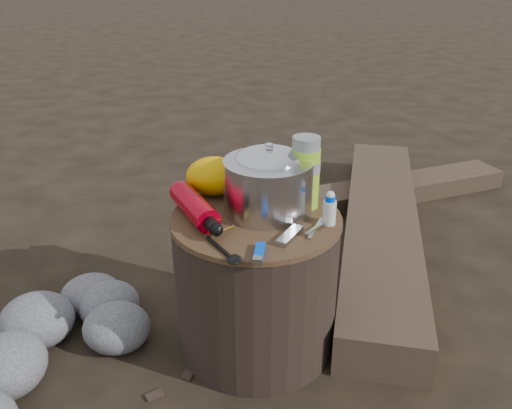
{
  "coord_description": "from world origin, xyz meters",
  "views": [
    {
      "loc": [
        0.04,
        -1.34,
        1.12
      ],
      "look_at": [
        0.0,
        0.0,
        0.48
      ],
      "focal_mm": 37.56,
      "sensor_mm": 36.0,
      "label": 1
    }
  ],
  "objects_px": {
    "camping_pot": "(269,179)",
    "travel_mug": "(289,181)",
    "fuel_bottle": "(194,206)",
    "log_main": "(381,226)",
    "stump": "(256,283)",
    "thermos": "(305,173)"
  },
  "relations": [
    {
      "from": "log_main",
      "to": "camping_pot",
      "type": "xyz_separation_m",
      "value": [
        -0.47,
        -0.6,
        0.46
      ]
    },
    {
      "from": "fuel_bottle",
      "to": "travel_mug",
      "type": "xyz_separation_m",
      "value": [
        0.27,
        0.15,
        0.02
      ]
    },
    {
      "from": "stump",
      "to": "thermos",
      "type": "xyz_separation_m",
      "value": [
        0.14,
        0.08,
        0.32
      ]
    },
    {
      "from": "thermos",
      "to": "travel_mug",
      "type": "relative_size",
      "value": 1.98
    },
    {
      "from": "fuel_bottle",
      "to": "travel_mug",
      "type": "height_order",
      "value": "travel_mug"
    },
    {
      "from": "camping_pot",
      "to": "travel_mug",
      "type": "xyz_separation_m",
      "value": [
        0.06,
        0.08,
        -0.04
      ]
    },
    {
      "from": "fuel_bottle",
      "to": "travel_mug",
      "type": "distance_m",
      "value": 0.31
    },
    {
      "from": "travel_mug",
      "to": "fuel_bottle",
      "type": "bearing_deg",
      "value": -150.92
    },
    {
      "from": "thermos",
      "to": "fuel_bottle",
      "type": "bearing_deg",
      "value": -164.53
    },
    {
      "from": "camping_pot",
      "to": "fuel_bottle",
      "type": "height_order",
      "value": "camping_pot"
    },
    {
      "from": "camping_pot",
      "to": "travel_mug",
      "type": "relative_size",
      "value": 1.76
    },
    {
      "from": "fuel_bottle",
      "to": "stump",
      "type": "bearing_deg",
      "value": -25.76
    },
    {
      "from": "log_main",
      "to": "fuel_bottle",
      "type": "xyz_separation_m",
      "value": [
        -0.68,
        -0.67,
        0.41
      ]
    },
    {
      "from": "log_main",
      "to": "camping_pot",
      "type": "distance_m",
      "value": 0.89
    },
    {
      "from": "thermos",
      "to": "camping_pot",
      "type": "bearing_deg",
      "value": -170.12
    },
    {
      "from": "stump",
      "to": "fuel_bottle",
      "type": "height_order",
      "value": "fuel_bottle"
    },
    {
      "from": "camping_pot",
      "to": "stump",
      "type": "bearing_deg",
      "value": -120.24
    },
    {
      "from": "log_main",
      "to": "fuel_bottle",
      "type": "relative_size",
      "value": 5.94
    },
    {
      "from": "thermos",
      "to": "log_main",
      "type": "bearing_deg",
      "value": 57.78
    },
    {
      "from": "log_main",
      "to": "travel_mug",
      "type": "xyz_separation_m",
      "value": [
        -0.41,
        -0.52,
        0.42
      ]
    },
    {
      "from": "stump",
      "to": "travel_mug",
      "type": "relative_size",
      "value": 4.58
    },
    {
      "from": "log_main",
      "to": "fuel_bottle",
      "type": "distance_m",
      "value": 1.03
    }
  ]
}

